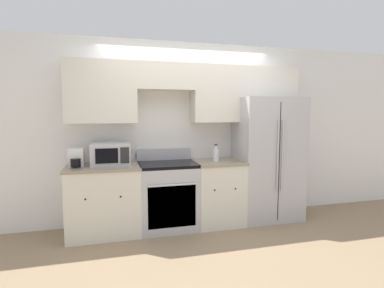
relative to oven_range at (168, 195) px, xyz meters
name	(u,v)px	position (x,y,z in m)	size (l,w,h in m)	color
ground_plane	(198,233)	(0.34, -0.31, -0.46)	(12.00, 12.00, 0.00)	#937A5B
wall_back	(188,117)	(0.36, 0.28, 1.06)	(8.00, 0.39, 2.60)	white
lower_cabinets_left	(104,200)	(-0.84, 0.00, 0.00)	(0.93, 0.64, 0.91)	silver
lower_cabinets_right	(217,192)	(0.72, 0.00, 0.00)	(0.68, 0.64, 0.91)	silver
oven_range	(168,195)	(0.00, 0.00, 0.00)	(0.78, 0.65, 1.07)	#B7B7BC
refrigerator	(266,158)	(1.52, 0.05, 0.44)	(0.93, 0.76, 1.81)	#B7B7BC
microwave	(111,154)	(-0.75, 0.06, 0.59)	(0.50, 0.41, 0.29)	#B7B7BC
bottle	(216,155)	(0.68, -0.03, 0.54)	(0.09, 0.09, 0.24)	silver
paper_towel_holder	(76,158)	(-1.16, 0.01, 0.55)	(0.18, 0.24, 0.23)	white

